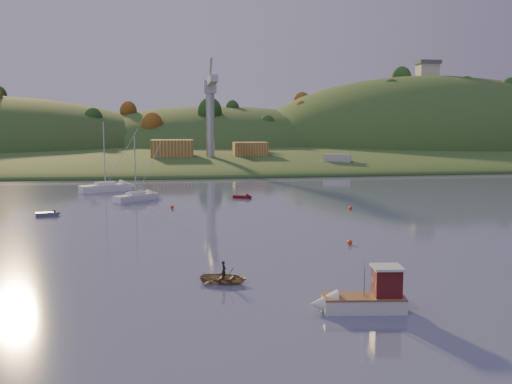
{
  "coord_description": "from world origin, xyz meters",
  "views": [
    {
      "loc": [
        -6.61,
        -29.72,
        12.42
      ],
      "look_at": [
        2.62,
        37.23,
        3.85
      ],
      "focal_mm": 40.0,
      "sensor_mm": 36.0,
      "label": 1
    }
  ],
  "objects": [
    {
      "name": "canoe",
      "position": [
        -3.25,
        12.73,
        0.37
      ],
      "size": [
        4.26,
        3.65,
        0.75
      ],
      "primitive_type": "imported",
      "rotation": [
        0.0,
        0.0,
        1.22
      ],
      "color": "#937C51",
      "rests_on": "ground"
    },
    {
      "name": "buoy_2",
      "position": [
        -7.5,
        50.5,
        0.25
      ],
      "size": [
        0.5,
        0.5,
        0.5
      ],
      "primitive_type": "sphere",
      "color": "#FE3F0D",
      "rests_on": "ground"
    },
    {
      "name": "buoy_1",
      "position": [
        17.15,
        46.22,
        0.25
      ],
      "size": [
        0.5,
        0.5,
        0.5
      ],
      "primitive_type": "sphere",
      "color": "#FE3F0D",
      "rests_on": "ground"
    },
    {
      "name": "ground",
      "position": [
        0.0,
        0.0,
        0.0
      ],
      "size": [
        500.0,
        500.0,
        0.0
      ],
      "primitive_type": "plane",
      "color": "#3B4761",
      "rests_on": "ground"
    },
    {
      "name": "sailboat_far",
      "position": [
        -19.21,
        71.79,
        0.77
      ],
      "size": [
        8.95,
        6.34,
        12.11
      ],
      "rotation": [
        0.0,
        0.0,
        0.48
      ],
      "color": "white",
      "rests_on": "ground"
    },
    {
      "name": "grey_dinghy",
      "position": [
        -23.08,
        46.7,
        0.24
      ],
      "size": [
        3.34,
        2.05,
        1.17
      ],
      "rotation": [
        0.0,
        0.0,
        0.3
      ],
      "color": "slate",
      "rests_on": "ground"
    },
    {
      "name": "dock_crane",
      "position": [
        2.0,
        118.39,
        17.17
      ],
      "size": [
        3.2,
        28.0,
        20.3
      ],
      "color": "#B7B7BC",
      "rests_on": "wharf"
    },
    {
      "name": "far_shore",
      "position": [
        0.0,
        230.0,
        0.0
      ],
      "size": [
        620.0,
        220.0,
        1.5
      ],
      "primitive_type": "cube",
      "color": "#314A1D",
      "rests_on": "ground"
    },
    {
      "name": "work_vessel",
      "position": [
        32.86,
        108.0,
        1.41
      ],
      "size": [
        16.37,
        10.42,
        3.97
      ],
      "rotation": [
        0.0,
        0.0,
        -0.35
      ],
      "color": "slate",
      "rests_on": "ground"
    },
    {
      "name": "wharf",
      "position": [
        5.0,
        122.0,
        1.2
      ],
      "size": [
        42.0,
        16.0,
        2.4
      ],
      "primitive_type": "cube",
      "color": "slate",
      "rests_on": "ground"
    },
    {
      "name": "hillside_trees",
      "position": [
        0.0,
        185.0,
        0.0
      ],
      "size": [
        280.0,
        50.0,
        32.0
      ],
      "primitive_type": null,
      "color": "#18451B",
      "rests_on": "ground"
    },
    {
      "name": "hilltop_house",
      "position": [
        95.0,
        195.0,
        33.4
      ],
      "size": [
        9.0,
        7.0,
        6.45
      ],
      "color": "beige",
      "rests_on": "hill_right"
    },
    {
      "name": "shore_slope",
      "position": [
        0.0,
        165.0,
        0.0
      ],
      "size": [
        640.0,
        150.0,
        7.0
      ],
      "primitive_type": "ellipsoid",
      "color": "#314A1D",
      "rests_on": "ground"
    },
    {
      "name": "fishing_boat",
      "position": [
        4.88,
        5.04,
        0.88
      ],
      "size": [
        6.41,
        2.6,
        3.98
      ],
      "rotation": [
        0.0,
        0.0,
        3.03
      ],
      "color": "silver",
      "rests_on": "ground"
    },
    {
      "name": "paddler",
      "position": [
        -3.25,
        12.73,
        0.73
      ],
      "size": [
        0.51,
        0.62,
        1.46
      ],
      "primitive_type": "imported",
      "rotation": [
        0.0,
        0.0,
        1.22
      ],
      "color": "black",
      "rests_on": "ground"
    },
    {
      "name": "shed_west",
      "position": [
        -8.0,
        123.0,
        4.8
      ],
      "size": [
        11.0,
        8.0,
        4.8
      ],
      "primitive_type": "cube",
      "color": "brown",
      "rests_on": "wharf"
    },
    {
      "name": "buoy_0",
      "position": [
        10.35,
        24.46,
        0.25
      ],
      "size": [
        0.5,
        0.5,
        0.5
      ],
      "primitive_type": "sphere",
      "color": "#FE3F0D",
      "rests_on": "ground"
    },
    {
      "name": "hill_right",
      "position": [
        95.0,
        195.0,
        0.0
      ],
      "size": [
        150.0,
        130.0,
        60.0
      ],
      "primitive_type": "ellipsoid",
      "color": "#314A1D",
      "rests_on": "ground"
    },
    {
      "name": "hill_center",
      "position": [
        10.0,
        210.0,
        0.0
      ],
      "size": [
        140.0,
        120.0,
        36.0
      ],
      "primitive_type": "ellipsoid",
      "color": "#314A1D",
      "rests_on": "ground"
    },
    {
      "name": "sailboat_near",
      "position": [
        -13.1,
        59.18,
        0.67
      ],
      "size": [
        6.83,
        6.36,
        9.97
      ],
      "rotation": [
        0.0,
        0.0,
        0.72
      ],
      "color": "white",
      "rests_on": "ground"
    },
    {
      "name": "shed_east",
      "position": [
        13.0,
        124.0,
        4.4
      ],
      "size": [
        9.0,
        7.0,
        4.0
      ],
      "primitive_type": "cube",
      "color": "brown",
      "rests_on": "wharf"
    },
    {
      "name": "red_tender",
      "position": [
        4.01,
        59.7,
        0.23
      ],
      "size": [
        3.33,
        2.4,
        1.08
      ],
      "rotation": [
        0.0,
        0.0,
        -0.47
      ],
      "color": "#590C10",
      "rests_on": "ground"
    }
  ]
}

